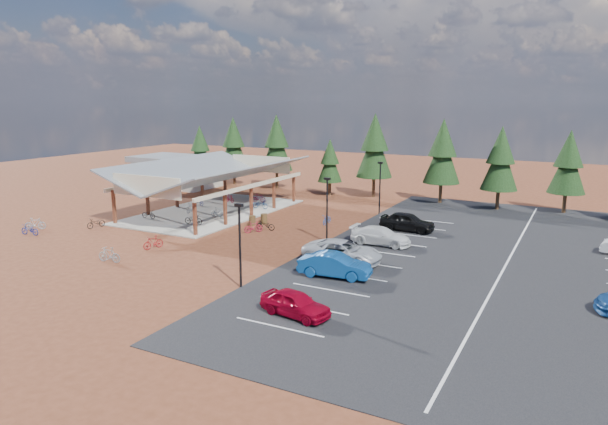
% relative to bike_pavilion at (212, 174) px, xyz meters
% --- Properties ---
extents(ground, '(140.00, 140.00, 0.00)m').
position_rel_bike_pavilion_xyz_m(ground, '(10.00, -7.00, -3.82)').
color(ground, '#562916').
rests_on(ground, ground).
extents(asphalt_lot, '(27.00, 44.00, 0.04)m').
position_rel_bike_pavilion_xyz_m(asphalt_lot, '(28.50, -4.00, -3.80)').
color(asphalt_lot, black).
rests_on(asphalt_lot, ground).
extents(concrete_pad, '(10.60, 18.60, 0.10)m').
position_rel_bike_pavilion_xyz_m(concrete_pad, '(0.00, 0.00, -3.77)').
color(concrete_pad, gray).
rests_on(concrete_pad, ground).
extents(bike_pavilion, '(11.65, 19.40, 4.97)m').
position_rel_bike_pavilion_xyz_m(bike_pavilion, '(0.00, 0.00, 0.00)').
color(bike_pavilion, '#592C19').
rests_on(bike_pavilion, concrete_pad).
extents(outbuilding, '(11.00, 7.00, 3.90)m').
position_rel_bike_pavilion_xyz_m(outbuilding, '(-14.00, 11.00, -1.80)').
color(outbuilding, '#ADA593').
rests_on(outbuilding, ground).
extents(lamp_post_0, '(0.50, 0.25, 5.14)m').
position_rel_bike_pavilion_xyz_m(lamp_post_0, '(15.00, -17.00, -0.85)').
color(lamp_post_0, black).
rests_on(lamp_post_0, ground).
extents(lamp_post_1, '(0.50, 0.25, 5.14)m').
position_rel_bike_pavilion_xyz_m(lamp_post_1, '(15.00, -5.00, -0.85)').
color(lamp_post_1, black).
rests_on(lamp_post_1, ground).
extents(lamp_post_2, '(0.50, 0.25, 5.14)m').
position_rel_bike_pavilion_xyz_m(lamp_post_2, '(15.00, 7.00, -0.85)').
color(lamp_post_2, black).
rests_on(lamp_post_2, ground).
extents(trash_bin_0, '(0.60, 0.60, 0.90)m').
position_rel_bike_pavilion_xyz_m(trash_bin_0, '(7.21, -1.91, -3.37)').
color(trash_bin_0, '#4E371B').
rests_on(trash_bin_0, ground).
extents(trash_bin_1, '(0.60, 0.60, 0.90)m').
position_rel_bike_pavilion_xyz_m(trash_bin_1, '(6.70, -3.06, -3.37)').
color(trash_bin_1, '#4E371B').
rests_on(trash_bin_1, ground).
extents(pine_0, '(3.28, 3.28, 7.64)m').
position_rel_bike_pavilion_xyz_m(pine_0, '(-13.36, 15.05, 0.84)').
color(pine_0, '#382314').
rests_on(pine_0, ground).
extents(pine_1, '(3.78, 3.78, 8.82)m').
position_rel_bike_pavilion_xyz_m(pine_1, '(-8.50, 15.87, 1.56)').
color(pine_1, '#382314').
rests_on(pine_1, ground).
extents(pine_2, '(3.97, 3.97, 9.25)m').
position_rel_bike_pavilion_xyz_m(pine_2, '(-1.97, 15.90, 1.83)').
color(pine_2, '#382314').
rests_on(pine_2, ground).
extents(pine_3, '(2.84, 2.84, 6.61)m').
position_rel_bike_pavilion_xyz_m(pine_3, '(6.17, 14.29, 0.21)').
color(pine_3, '#382314').
rests_on(pine_3, ground).
extents(pine_4, '(4.11, 4.11, 9.58)m').
position_rel_bike_pavilion_xyz_m(pine_4, '(11.15, 15.58, 2.03)').
color(pine_4, '#382314').
rests_on(pine_4, ground).
extents(pine_5, '(3.90, 3.90, 9.09)m').
position_rel_bike_pavilion_xyz_m(pine_5, '(18.88, 15.49, 1.73)').
color(pine_5, '#382314').
rests_on(pine_5, ground).
extents(pine_6, '(3.65, 3.65, 8.49)m').
position_rel_bike_pavilion_xyz_m(pine_6, '(24.95, 14.59, 1.36)').
color(pine_6, '#382314').
rests_on(pine_6, ground).
extents(pine_7, '(3.53, 3.53, 8.21)m').
position_rel_bike_pavilion_xyz_m(pine_7, '(31.07, 15.99, 1.19)').
color(pine_7, '#382314').
rests_on(pine_7, ground).
extents(bike_0, '(1.59, 0.57, 0.83)m').
position_rel_bike_pavilion_xyz_m(bike_0, '(-3.27, -5.55, -3.31)').
color(bike_0, black).
rests_on(bike_0, concrete_pad).
extents(bike_1, '(1.86, 0.92, 1.07)m').
position_rel_bike_pavilion_xyz_m(bike_1, '(-0.87, -2.28, -3.19)').
color(bike_1, '#9EA0A7').
rests_on(bike_1, concrete_pad).
extents(bike_2, '(1.71, 0.86, 0.86)m').
position_rel_bike_pavilion_xyz_m(bike_2, '(-3.16, 1.64, -3.29)').
color(bike_2, navy).
rests_on(bike_2, concrete_pad).
extents(bike_3, '(1.52, 0.86, 0.88)m').
position_rel_bike_pavilion_xyz_m(bike_3, '(-1.23, 4.59, -3.28)').
color(bike_3, maroon).
rests_on(bike_3, concrete_pad).
extents(bike_4, '(1.82, 0.88, 0.92)m').
position_rel_bike_pavilion_xyz_m(bike_4, '(2.01, -5.47, -3.27)').
color(bike_4, black).
rests_on(bike_4, concrete_pad).
extents(bike_5, '(1.82, 0.75, 1.06)m').
position_rel_bike_pavilion_xyz_m(bike_5, '(2.41, -2.38, -3.19)').
color(bike_5, gray).
rests_on(bike_5, concrete_pad).
extents(bike_6, '(1.73, 0.67, 0.90)m').
position_rel_bike_pavilion_xyz_m(bike_6, '(3.48, 3.33, -3.27)').
color(bike_6, navy).
rests_on(bike_6, concrete_pad).
extents(bike_7, '(1.56, 0.86, 0.90)m').
position_rel_bike_pavilion_xyz_m(bike_7, '(1.53, 6.12, -3.27)').
color(bike_7, maroon).
rests_on(bike_7, concrete_pad).
extents(bike_8, '(0.88, 1.78, 0.89)m').
position_rel_bike_pavilion_xyz_m(bike_8, '(-4.98, -10.20, -3.38)').
color(bike_8, black).
rests_on(bike_8, ground).
extents(bike_9, '(1.67, 1.48, 1.05)m').
position_rel_bike_pavilion_xyz_m(bike_9, '(-9.09, -13.16, -3.30)').
color(bike_9, '#93949A').
rests_on(bike_9, ground).
extents(bike_10, '(1.82, 0.89, 0.91)m').
position_rel_bike_pavilion_xyz_m(bike_10, '(-7.78, -14.63, -3.37)').
color(bike_10, navy).
rests_on(bike_10, ground).
extents(bike_11, '(0.94, 1.73, 1.00)m').
position_rel_bike_pavilion_xyz_m(bike_11, '(4.28, -12.99, -3.32)').
color(bike_11, maroon).
rests_on(bike_11, ground).
extents(bike_13, '(1.87, 0.75, 1.09)m').
position_rel_bike_pavilion_xyz_m(bike_13, '(4.04, -17.04, -3.28)').
color(bike_13, gray).
rests_on(bike_13, ground).
extents(bike_14, '(0.68, 1.72, 0.89)m').
position_rel_bike_pavilion_xyz_m(bike_14, '(12.37, 0.58, -3.38)').
color(bike_14, '#214898').
rests_on(bike_14, ground).
extents(bike_15, '(1.36, 1.57, 0.98)m').
position_rel_bike_pavilion_xyz_m(bike_15, '(8.23, -5.23, -3.34)').
color(bike_15, maroon).
rests_on(bike_15, ground).
extents(bike_16, '(1.78, 0.82, 0.90)m').
position_rel_bike_pavilion_xyz_m(bike_16, '(8.68, -4.03, -3.37)').
color(bike_16, black).
rests_on(bike_16, ground).
extents(car_0, '(4.15, 2.23, 1.34)m').
position_rel_bike_pavilion_xyz_m(car_0, '(20.02, -19.34, -3.11)').
color(car_0, maroon).
rests_on(car_0, asphalt_lot).
extents(car_1, '(4.79, 2.22, 1.52)m').
position_rel_bike_pavilion_xyz_m(car_1, '(19.20, -12.64, -3.02)').
color(car_1, navy).
rests_on(car_1, asphalt_lot).
extents(car_2, '(5.60, 2.75, 1.53)m').
position_rel_bike_pavilion_xyz_m(car_2, '(18.39, -9.58, -3.02)').
color(car_2, '#B5B9BE').
rests_on(car_2, asphalt_lot).
extents(car_3, '(4.74, 1.99, 1.37)m').
position_rel_bike_pavilion_xyz_m(car_3, '(19.13, -3.94, -3.10)').
color(car_3, silver).
rests_on(car_3, asphalt_lot).
extents(car_4, '(4.71, 2.02, 1.58)m').
position_rel_bike_pavilion_xyz_m(car_4, '(19.57, 1.42, -2.99)').
color(car_4, black).
rests_on(car_4, asphalt_lot).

